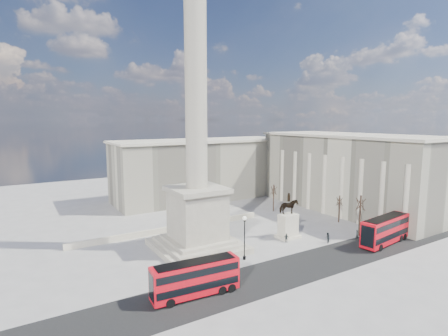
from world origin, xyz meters
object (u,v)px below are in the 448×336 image
(pedestrian_walking, at_px, (357,235))
(red_bus_c, at_px, (385,230))
(red_bus_b, at_px, (196,278))
(equestrian_statue, at_px, (288,222))
(victorian_lamp, at_px, (245,234))
(red_bus_a, at_px, (203,277))
(pedestrian_standing, at_px, (327,238))
(pedestrian_crossing, at_px, (286,238))
(nelsons_column, at_px, (197,175))

(pedestrian_walking, bearing_deg, red_bus_c, -54.72)
(red_bus_b, relative_size, equestrian_statue, 1.33)
(equestrian_statue, height_order, pedestrian_walking, equestrian_statue)
(victorian_lamp, bearing_deg, pedestrian_walking, -8.36)
(red_bus_a, distance_m, pedestrian_standing, 28.14)
(red_bus_b, xyz_separation_m, equestrian_statue, (24.75, 10.72, 0.61))
(red_bus_b, bearing_deg, pedestrian_crossing, 25.28)
(nelsons_column, height_order, pedestrian_crossing, nelsons_column)
(red_bus_b, relative_size, victorian_lamp, 1.62)
(nelsons_column, height_order, victorian_lamp, nelsons_column)
(red_bus_a, bearing_deg, victorian_lamp, 32.43)
(nelsons_column, bearing_deg, red_bus_c, -27.28)
(equestrian_statue, height_order, pedestrian_crossing, equestrian_statue)
(equestrian_statue, height_order, pedestrian_standing, equestrian_statue)
(red_bus_b, relative_size, pedestrian_standing, 5.94)
(pedestrian_standing, bearing_deg, pedestrian_crossing, -68.27)
(red_bus_c, distance_m, pedestrian_standing, 10.33)
(equestrian_statue, distance_m, pedestrian_walking, 12.82)
(red_bus_c, height_order, victorian_lamp, victorian_lamp)
(nelsons_column, distance_m, red_bus_b, 19.50)
(nelsons_column, bearing_deg, equestrian_statue, -12.59)
(pedestrian_standing, bearing_deg, pedestrian_walking, 127.86)
(nelsons_column, distance_m, red_bus_a, 18.99)
(pedestrian_crossing, bearing_deg, equestrian_statue, -80.10)
(red_bus_a, bearing_deg, pedestrian_standing, 11.94)
(red_bus_a, distance_m, victorian_lamp, 12.45)
(red_bus_a, bearing_deg, red_bus_c, 0.93)
(victorian_lamp, bearing_deg, red_bus_b, -151.47)
(equestrian_statue, bearing_deg, pedestrian_walking, -37.33)
(nelsons_column, distance_m, equestrian_statue, 20.16)
(pedestrian_crossing, bearing_deg, red_bus_a, 78.19)
(red_bus_c, height_order, pedestrian_crossing, red_bus_c)
(red_bus_c, bearing_deg, pedestrian_standing, 139.01)
(red_bus_a, relative_size, pedestrian_walking, 5.22)
(red_bus_b, height_order, victorian_lamp, victorian_lamp)
(red_bus_b, height_order, equestrian_statue, equestrian_statue)
(red_bus_a, bearing_deg, equestrian_statue, 26.50)
(red_bus_a, bearing_deg, red_bus_b, -160.19)
(red_bus_c, relative_size, equestrian_statue, 1.45)
(nelsons_column, xyz_separation_m, red_bus_c, (29.80, -15.36, -10.32))
(nelsons_column, height_order, red_bus_a, nelsons_column)
(red_bus_c, xyz_separation_m, pedestrian_walking, (-2.60, 3.86, -1.64))
(pedestrian_crossing, bearing_deg, red_bus_c, -156.59)
(nelsons_column, height_order, equestrian_statue, nelsons_column)
(red_bus_a, distance_m, equestrian_statue, 25.79)
(equestrian_statue, distance_m, pedestrian_crossing, 3.50)
(nelsons_column, relative_size, victorian_lamp, 7.05)
(red_bus_b, bearing_deg, victorian_lamp, 32.58)
(nelsons_column, relative_size, red_bus_a, 5.02)
(equestrian_statue, bearing_deg, pedestrian_standing, -54.75)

